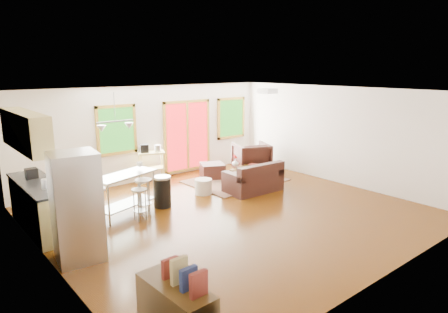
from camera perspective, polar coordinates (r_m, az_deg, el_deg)
floor at (r=8.75m, az=1.26°, el=-8.09°), size 7.50×7.00×0.02m
ceiling at (r=8.19m, az=1.35°, el=9.30°), size 7.50×7.00×0.02m
back_wall at (r=11.22m, az=-10.49°, el=3.28°), size 7.50×0.02×2.60m
left_wall at (r=6.64m, az=-24.19°, el=-4.12°), size 0.02×7.00×2.60m
right_wall at (r=11.15m, az=16.13°, el=2.93°), size 0.02×7.00×2.60m
front_wall at (r=6.24m, az=22.91°, el=-5.04°), size 7.50×0.02×2.60m
window_left at (r=10.70m, az=-15.08°, el=3.69°), size 1.10×0.05×1.30m
french_doors at (r=11.83m, az=-5.25°, el=2.93°), size 1.60×0.05×2.10m
window_right at (r=12.79m, az=1.05°, el=5.53°), size 1.10×0.05×1.30m
rug at (r=11.07m, az=1.63°, el=-3.47°), size 2.52×1.96×0.02m
loveseat at (r=10.13m, az=4.32°, el=-3.37°), size 1.45×0.87×0.75m
coffee_table at (r=11.07m, az=3.25°, el=-1.86°), size 1.04×0.79×0.37m
armchair at (r=11.88m, az=3.93°, el=0.03°), size 1.23×1.20×0.99m
ottoman at (r=11.34m, az=-1.67°, el=-2.05°), size 0.84×0.84×0.42m
pouf at (r=9.96m, az=-2.97°, el=-4.30°), size 0.47×0.47×0.37m
vase at (r=11.07m, az=1.63°, el=-0.78°), size 0.20×0.20×0.32m
book at (r=11.12m, az=4.03°, el=-0.63°), size 0.21×0.08×0.28m
cabinets at (r=8.39m, az=-25.32°, el=-3.51°), size 0.64×2.24×2.30m
refrigerator at (r=6.87m, az=-20.24°, el=-6.76°), size 0.81×0.79×1.79m
island at (r=8.71m, az=-13.94°, el=-4.23°), size 1.52×0.96×0.89m
cup at (r=8.96m, az=-11.96°, el=-1.00°), size 0.14×0.11×0.13m
bar_stool_a at (r=8.30m, az=-17.72°, el=-5.65°), size 0.36×0.36×0.76m
bar_stool_b at (r=8.37m, az=-11.98°, el=-5.68°), size 0.33×0.33×0.67m
bar_stool_c at (r=8.67m, az=-11.41°, el=-4.48°), size 0.46×0.46×0.77m
trash_can at (r=9.09m, az=-8.77°, el=-4.96°), size 0.47×0.47×0.71m
kitchen_cart at (r=10.98m, az=-10.46°, el=0.05°), size 0.82×0.68×1.07m
ceiling_flush at (r=9.73m, az=6.25°, el=9.29°), size 0.35×0.35×0.12m
pendant_light at (r=8.51m, az=-15.22°, el=4.17°), size 0.80×0.18×0.79m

